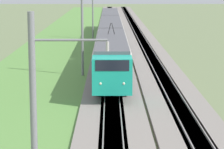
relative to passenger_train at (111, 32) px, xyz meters
The scene contains 9 objects.
ballast_main 8.52m from the passenger_train, behind, with size 240.00×4.40×0.30m.
ballast_adjacent 9.67m from the passenger_train, 150.97° to the right, with size 240.00×4.40×0.30m.
track_main 8.52m from the passenger_train, behind, with size 240.00×1.57×0.45m.
track_adjacent 9.67m from the passenger_train, 150.97° to the right, with size 240.00×1.57×0.45m.
grass_verge 10.01m from the passenger_train, 147.72° to the left, with size 240.00×13.66×0.12m.
passenger_train is the anchor object (origin of this frame).
catenary_mast_near 51.84m from the passenger_train, behind, with size 0.22×2.56×7.78m.
catenary_mast_mid 20.31m from the passenger_train, behind, with size 0.22×2.56×8.43m.
catenary_mast_far 12.11m from the passenger_train, 12.52° to the left, with size 0.22×2.56×7.96m.
Camera 1 is at (-10.14, 0.21, 8.70)m, focal length 85.00 mm.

